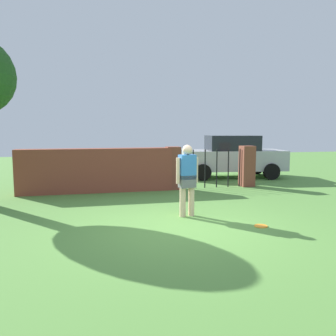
% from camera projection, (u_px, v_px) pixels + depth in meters
% --- Properties ---
extents(ground_plane, '(40.00, 40.00, 0.00)m').
position_uv_depth(ground_plane, '(178.00, 228.00, 6.82)').
color(ground_plane, '#568C3D').
extents(brick_wall, '(4.75, 0.50, 1.37)m').
position_uv_depth(brick_wall, '(96.00, 170.00, 10.68)').
color(brick_wall, brown).
rests_on(brick_wall, ground).
extents(person, '(0.53, 0.28, 1.62)m').
position_uv_depth(person, '(187.00, 177.00, 7.67)').
color(person, beige).
rests_on(person, ground).
extents(fence_gate, '(3.08, 0.44, 1.40)m').
position_uv_depth(fence_gate, '(211.00, 167.00, 11.52)').
color(fence_gate, brown).
rests_on(fence_gate, ground).
extents(car, '(4.39, 2.34, 1.72)m').
position_uv_depth(car, '(232.00, 156.00, 14.03)').
color(car, '#B7B7BC').
rests_on(car, ground).
extents(frisbee_orange, '(0.27, 0.27, 0.02)m').
position_uv_depth(frisbee_orange, '(261.00, 226.00, 6.93)').
color(frisbee_orange, orange).
rests_on(frisbee_orange, ground).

